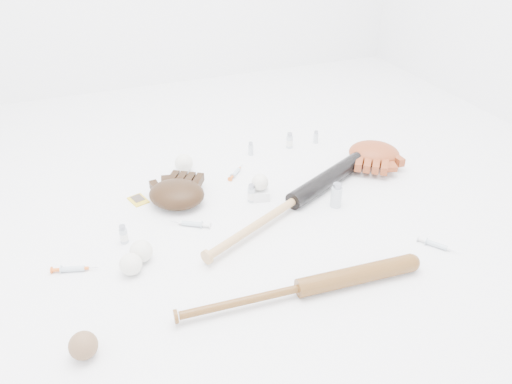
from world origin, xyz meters
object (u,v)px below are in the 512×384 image
object	(u,v)px
bat_dark	(294,201)
pedestal	(260,194)
bat_wood	(300,288)
glove_dark	(177,194)

from	to	relation	value
bat_dark	pedestal	bearing A→B (deg)	102.10
bat_wood	glove_dark	xyz separation A→B (m)	(-0.22, 0.62, 0.02)
bat_wood	pedestal	xyz separation A→B (m)	(0.09, 0.54, -0.01)
bat_dark	glove_dark	xyz separation A→B (m)	(-0.40, 0.19, 0.01)
bat_dark	glove_dark	world-z (taller)	glove_dark
bat_dark	pedestal	world-z (taller)	bat_dark
bat_dark	bat_wood	bearing A→B (deg)	-139.10
glove_dark	pedestal	xyz separation A→B (m)	(0.31, -0.07, -0.03)
bat_dark	bat_wood	xyz separation A→B (m)	(-0.18, -0.43, -0.01)
bat_wood	pedestal	bearing A→B (deg)	84.39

